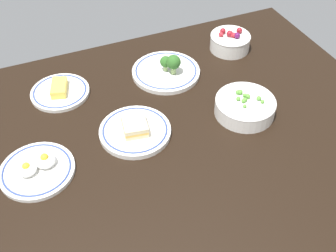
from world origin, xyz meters
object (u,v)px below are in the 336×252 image
(plate_cheese, at_px, (60,91))
(bowl_berries, at_px, (230,41))
(plate_broccoli, at_px, (167,70))
(plate_eggs, at_px, (37,169))
(plate_sandwich, at_px, (135,130))
(bowl_peas, at_px, (245,106))

(plate_cheese, height_order, bowl_berries, bowl_berries)
(plate_broccoli, relative_size, bowl_berries, 1.59)
(plate_eggs, relative_size, plate_sandwich, 0.96)
(bowl_peas, distance_m, plate_broccoli, 0.30)
(plate_broccoli, xyz_separation_m, plate_sandwich, (-0.19, -0.22, -0.00))
(plate_broccoli, distance_m, bowl_berries, 0.27)
(plate_eggs, height_order, plate_sandwich, plate_eggs)
(plate_sandwich, bearing_deg, bowl_berries, 30.83)
(plate_cheese, xyz_separation_m, plate_eggs, (-0.12, -0.29, 0.00))
(plate_eggs, height_order, bowl_berries, bowl_berries)
(bowl_berries, bearing_deg, bowl_peas, -111.66)
(plate_cheese, height_order, plate_sandwich, plate_sandwich)
(plate_eggs, relative_size, bowl_peas, 1.09)
(plate_eggs, distance_m, bowl_peas, 0.60)
(bowl_peas, bearing_deg, plate_sandwich, 172.04)
(plate_broccoli, bearing_deg, plate_cheese, 174.06)
(plate_eggs, bearing_deg, bowl_peas, -1.07)
(plate_cheese, xyz_separation_m, bowl_peas, (0.48, -0.30, 0.02))
(plate_cheese, height_order, plate_broccoli, plate_broccoli)
(bowl_peas, distance_m, bowl_berries, 0.34)
(bowl_peas, relative_size, bowl_berries, 1.26)
(plate_cheese, xyz_separation_m, plate_sandwich, (0.16, -0.25, 0.00))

